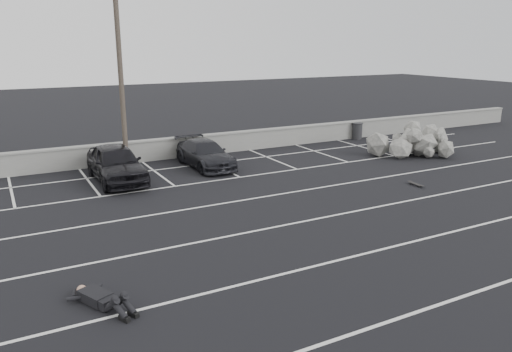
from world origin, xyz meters
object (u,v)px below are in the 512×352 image
car_left (116,163)px  car_right (205,154)px  riprap_pile (414,145)px  trash_bin (357,131)px  skateboard (416,184)px  utility_pole (121,73)px  person (95,292)px

car_left → car_right: car_left is taller
car_right → riprap_pile: size_ratio=0.83×
trash_bin → riprap_pile: riprap_pile is taller
car_right → skateboard: bearing=-49.2°
trash_bin → skateboard: trash_bin is taller
car_left → riprap_pile: 15.28m
utility_pole → trash_bin: (14.22, 0.40, -3.87)m
skateboard → utility_pole: bearing=141.2°
riprap_pile → car_right: bearing=166.2°
trash_bin → skateboard: bearing=-115.7°
car_right → person: car_right is taller
trash_bin → person: (-18.06, -12.77, -0.26)m
riprap_pile → utility_pole: bearing=162.9°
trash_bin → car_left: bearing=-170.1°
utility_pole → skateboard: (9.76, -8.84, -4.31)m
utility_pole → skateboard: utility_pole is taller
car_right → riprap_pile: car_right is taller
person → utility_pole: bearing=48.1°
car_left → car_right: bearing=6.7°
car_left → car_right: 4.35m
car_right → trash_bin: (10.89, 2.09, -0.11)m
trash_bin → skateboard: size_ratio=1.42×
riprap_pile → person: 19.70m
car_left → riprap_pile: size_ratio=0.89×
car_right → utility_pole: utility_pole is taller
car_left → skateboard: car_left is taller
trash_bin → car_right: bearing=-169.1°
trash_bin → person: trash_bin is taller
car_right → riprap_pile: (10.82, -2.67, -0.14)m
riprap_pile → skateboard: bearing=-134.4°
car_right → person: bearing=-125.1°
riprap_pile → trash_bin: bearing=89.2°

